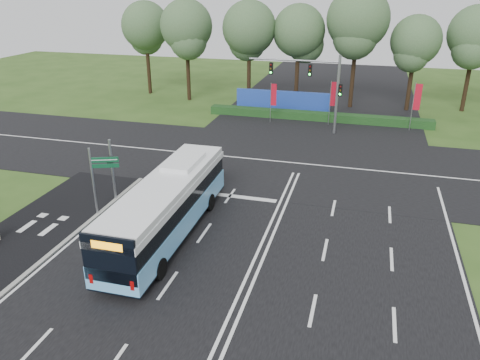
# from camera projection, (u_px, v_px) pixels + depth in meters

# --- Properties ---
(ground) EXTENTS (120.00, 120.00, 0.00)m
(ground) POSITION_uv_depth(u_px,v_px,m) (263.00, 242.00, 24.94)
(ground) COLOR #2D4B19
(ground) RESTS_ON ground
(road_main) EXTENTS (20.00, 120.00, 0.04)m
(road_main) POSITION_uv_depth(u_px,v_px,m) (263.00, 241.00, 24.94)
(road_main) COLOR black
(road_main) RESTS_ON ground
(road_cross) EXTENTS (120.00, 14.00, 0.05)m
(road_cross) POSITION_uv_depth(u_px,v_px,m) (298.00, 163.00, 35.58)
(road_cross) COLOR black
(road_cross) RESTS_ON ground
(bike_path) EXTENTS (5.00, 18.00, 0.06)m
(bike_path) POSITION_uv_depth(u_px,v_px,m) (26.00, 237.00, 25.32)
(bike_path) COLOR black
(bike_path) RESTS_ON ground
(kerb_strip) EXTENTS (0.25, 18.00, 0.12)m
(kerb_strip) POSITION_uv_depth(u_px,v_px,m) (64.00, 243.00, 24.72)
(kerb_strip) COLOR gray
(kerb_strip) RESTS_ON ground
(city_bus) EXTENTS (2.72, 12.23, 3.51)m
(city_bus) POSITION_uv_depth(u_px,v_px,m) (168.00, 206.00, 24.89)
(city_bus) COLOR #68B5F0
(city_bus) RESTS_ON ground
(pedestrian_signal) EXTENTS (0.32, 0.44, 3.99)m
(pedestrian_signal) POSITION_uv_depth(u_px,v_px,m) (112.00, 168.00, 28.89)
(pedestrian_signal) COLOR gray
(pedestrian_signal) RESTS_ON ground
(street_sign) EXTENTS (1.54, 0.65, 4.18)m
(street_sign) POSITION_uv_depth(u_px,v_px,m) (98.00, 174.00, 26.87)
(street_sign) COLOR gray
(street_sign) RESTS_ON ground
(banner_flag_left) EXTENTS (0.58, 0.09, 3.90)m
(banner_flag_left) POSITION_uv_depth(u_px,v_px,m) (273.00, 97.00, 44.88)
(banner_flag_left) COLOR gray
(banner_flag_left) RESTS_ON ground
(banner_flag_mid) EXTENTS (0.60, 0.25, 4.24)m
(banner_flag_mid) POSITION_uv_depth(u_px,v_px,m) (333.00, 97.00, 44.07)
(banner_flag_mid) COLOR gray
(banner_flag_mid) RESTS_ON ground
(banner_flag_right) EXTENTS (0.66, 0.13, 4.46)m
(banner_flag_right) POSITION_uv_depth(u_px,v_px,m) (416.00, 100.00, 42.30)
(banner_flag_right) COLOR gray
(banner_flag_right) RESTS_ON ground
(traffic_light_gantry) EXTENTS (8.41, 0.28, 7.00)m
(traffic_light_gantry) POSITION_uv_depth(u_px,v_px,m) (318.00, 81.00, 41.24)
(traffic_light_gantry) COLOR gray
(traffic_light_gantry) RESTS_ON ground
(hedge) EXTENTS (22.00, 1.20, 0.80)m
(hedge) POSITION_uv_depth(u_px,v_px,m) (317.00, 116.00, 46.52)
(hedge) COLOR #133414
(hedge) RESTS_ON ground
(blue_hoarding) EXTENTS (10.00, 0.30, 2.20)m
(blue_hoarding) POSITION_uv_depth(u_px,v_px,m) (283.00, 101.00, 49.43)
(blue_hoarding) COLOR #1E3FA4
(blue_hoarding) RESTS_ON ground
(eucalyptus_row) EXTENTS (48.20, 8.57, 12.62)m
(eucalyptus_row) POSITION_uv_depth(u_px,v_px,m) (337.00, 27.00, 48.52)
(eucalyptus_row) COLOR black
(eucalyptus_row) RESTS_ON ground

